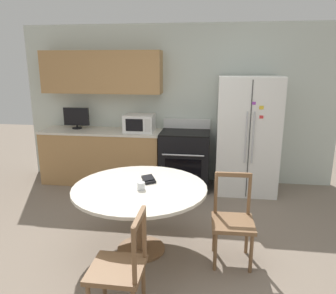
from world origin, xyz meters
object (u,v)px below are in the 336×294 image
object	(u,v)px
oven_range	(185,159)
microwave	(139,123)
dining_chair_near	(120,269)
refrigerator	(247,135)
wallet	(149,180)
countertop_tv	(76,117)
candle_glass	(141,186)
dining_chair_right	(233,221)

from	to	relation	value
oven_range	microwave	size ratio (longest dim) A/B	2.27
dining_chair_near	refrigerator	bearing A→B (deg)	-22.34
refrigerator	dining_chair_near	bearing A→B (deg)	-112.47
microwave	wallet	distance (m)	1.95
countertop_tv	refrigerator	bearing A→B (deg)	-2.90
oven_range	dining_chair_near	bearing A→B (deg)	-94.70
microwave	countertop_tv	xyz separation A→B (m)	(-1.11, 0.09, 0.06)
microwave	candle_glass	size ratio (longest dim) A/B	5.95
dining_chair_near	wallet	size ratio (longest dim) A/B	5.22
candle_glass	wallet	bearing A→B (deg)	80.37
microwave	dining_chair_right	xyz separation A→B (m)	(1.41, -2.04, -0.60)
refrigerator	wallet	distance (m)	2.17
refrigerator	wallet	world-z (taller)	refrigerator
candle_glass	microwave	bearing A→B (deg)	103.07
refrigerator	countertop_tv	xyz separation A→B (m)	(-2.82, 0.14, 0.19)
countertop_tv	candle_glass	bearing A→B (deg)	-53.67
wallet	candle_glass	bearing A→B (deg)	-99.63
refrigerator	microwave	world-z (taller)	refrigerator
refrigerator	oven_range	distance (m)	1.05
refrigerator	microwave	distance (m)	1.72
dining_chair_right	candle_glass	world-z (taller)	dining_chair_right
refrigerator	candle_glass	distance (m)	2.37
refrigerator	microwave	xyz separation A→B (m)	(-1.71, 0.05, 0.14)
dining_chair_right	candle_glass	distance (m)	0.99
refrigerator	dining_chair_right	bearing A→B (deg)	-98.46
oven_range	wallet	xyz separation A→B (m)	(-0.23, -1.85, 0.30)
microwave	candle_glass	bearing A→B (deg)	-76.93
dining_chair_near	candle_glass	xyz separation A→B (m)	(-0.02, 0.89, 0.34)
oven_range	dining_chair_near	size ratio (longest dim) A/B	1.20
microwave	dining_chair_right	bearing A→B (deg)	-55.26
dining_chair_right	candle_glass	size ratio (longest dim) A/B	11.25
microwave	wallet	world-z (taller)	microwave
microwave	wallet	bearing A→B (deg)	-74.44
oven_range	candle_glass	size ratio (longest dim) A/B	13.47
microwave	dining_chair_right	distance (m)	2.56
oven_range	countertop_tv	bearing A→B (deg)	176.87
oven_range	countertop_tv	world-z (taller)	countertop_tv
oven_range	countertop_tv	distance (m)	1.96
dining_chair_right	microwave	bearing A→B (deg)	-56.85
oven_range	candle_glass	distance (m)	2.10
refrigerator	microwave	bearing A→B (deg)	178.19
dining_chair_near	dining_chair_right	size ratio (longest dim) A/B	1.00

